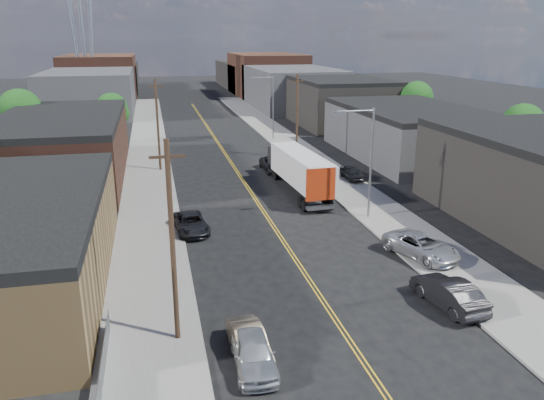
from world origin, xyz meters
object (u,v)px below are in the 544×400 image
car_right_lot_c (353,173)px  car_ahead_truck (275,164)px  car_left_b (249,342)px  car_right_oncoming (449,293)px  car_right_lot_a (421,246)px  car_left_a (253,352)px  car_left_c (191,223)px  semi_truck (297,167)px

car_right_lot_c → car_ahead_truck: size_ratio=0.72×
car_left_b → car_right_oncoming: car_right_oncoming is taller
car_right_lot_a → car_ahead_truck: car_right_lot_a is taller
car_left_a → car_ahead_truck: car_ahead_truck is taller
car_left_a → car_right_oncoming: bearing=17.1°
car_left_a → car_left_c: 18.02m
car_ahead_truck → car_left_c: bearing=-122.6°
car_left_c → car_left_b: bearing=-91.2°
car_left_b → car_right_oncoming: (11.50, 2.14, 0.15)m
car_ahead_truck → car_right_lot_a: bearing=-81.8°
semi_truck → car_ahead_truck: 7.83m
semi_truck → car_left_c: 14.44m
semi_truck → car_right_lot_c: 6.97m
car_left_c → car_right_oncoming: 19.66m
car_left_c → car_right_oncoming: car_right_oncoming is taller
car_right_oncoming → car_right_lot_c: size_ratio=1.23×
car_right_oncoming → car_ahead_truck: size_ratio=0.89×
car_left_a → car_left_b: car_left_a is taller
car_right_lot_a → car_left_b: bearing=-167.0°
car_left_c → car_right_oncoming: (12.90, -14.83, 0.13)m
car_left_b → car_left_c: bearing=90.4°
car_right_lot_c → car_right_oncoming: bearing=-101.3°
car_right_oncoming → car_right_lot_a: size_ratio=0.91×
car_right_lot_a → car_right_lot_c: size_ratio=1.36×
car_left_c → car_right_lot_c: car_right_lot_c is taller
semi_truck → car_right_oncoming: size_ratio=3.04×
car_left_c → car_ahead_truck: 20.01m
car_left_a → car_right_lot_a: (13.20, 9.45, 0.15)m
car_left_a → car_ahead_truck: size_ratio=0.80×
car_left_a → car_right_lot_c: 33.46m
semi_truck → car_left_b: 28.02m
car_left_a → car_right_lot_c: size_ratio=1.11×
car_left_b → car_right_lot_c: size_ratio=1.00×
car_right_lot_a → car_right_oncoming: bearing=-124.7°
car_right_oncoming → semi_truck: bearing=-92.8°
semi_truck → car_right_oncoming: (2.00, -24.18, -1.41)m
car_left_b → car_right_oncoming: bearing=6.2°
car_left_b → car_right_lot_a: (13.20, 8.46, 0.25)m
semi_truck → car_right_lot_c: (6.50, 2.08, -1.40)m
car_left_b → car_ahead_truck: bearing=70.7°
car_left_b → car_right_lot_a: car_right_lot_a is taller
car_right_lot_c → car_ahead_truck: (-6.89, 5.60, -0.06)m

